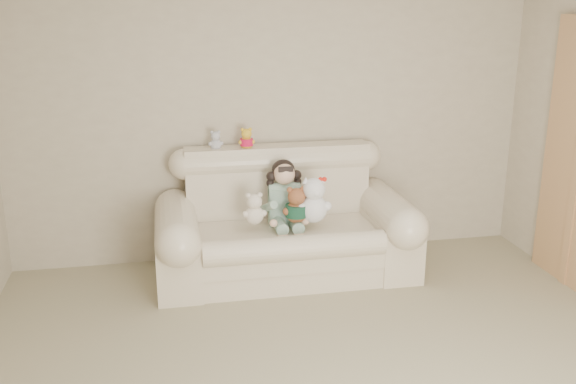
% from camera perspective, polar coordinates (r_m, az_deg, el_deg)
% --- Properties ---
extents(wall_back, '(4.50, 0.00, 4.50)m').
position_cam_1_polar(wall_back, '(5.51, -1.36, 7.26)').
color(wall_back, '#C2B59A').
rests_on(wall_back, ground).
extents(sofa, '(2.10, 0.95, 1.03)m').
position_cam_1_polar(sofa, '(5.22, -0.21, -2.16)').
color(sofa, beige).
rests_on(sofa, floor).
extents(seated_child, '(0.35, 0.42, 0.55)m').
position_cam_1_polar(seated_child, '(5.24, -0.34, -0.02)').
color(seated_child, '#266B49').
rests_on(seated_child, sofa).
extents(brown_teddy, '(0.26, 0.22, 0.35)m').
position_cam_1_polar(brown_teddy, '(5.07, 0.74, -0.85)').
color(brown_teddy, brown).
rests_on(brown_teddy, sofa).
extents(white_cat, '(0.33, 0.28, 0.44)m').
position_cam_1_polar(white_cat, '(5.08, 2.30, -0.28)').
color(white_cat, white).
rests_on(white_cat, sofa).
extents(cream_teddy, '(0.20, 0.16, 0.30)m').
position_cam_1_polar(cream_teddy, '(5.05, -3.03, -1.22)').
color(cream_teddy, white).
rests_on(cream_teddy, sofa).
extents(yellow_mini_bear, '(0.16, 0.14, 0.21)m').
position_cam_1_polar(yellow_mini_bear, '(5.35, -3.72, 4.94)').
color(yellow_mini_bear, yellow).
rests_on(yellow_mini_bear, sofa).
extents(grey_mini_plush, '(0.14, 0.12, 0.19)m').
position_cam_1_polar(grey_mini_plush, '(5.34, -6.46, 4.74)').
color(grey_mini_plush, silver).
rests_on(grey_mini_plush, sofa).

